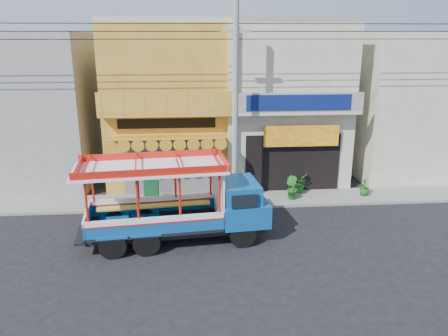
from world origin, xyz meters
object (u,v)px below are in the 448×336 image
object	(u,v)px
potted_plant_a	(299,183)
potted_plant_c	(365,187)
utility_pole	(239,95)
green_sign	(151,193)
songthaew_truck	(189,202)
potted_plant_b	(292,188)

from	to	relation	value
potted_plant_a	potted_plant_c	bearing A→B (deg)	-72.05
utility_pole	potted_plant_a	distance (m)	5.61
utility_pole	green_sign	distance (m)	5.94
songthaew_truck	green_sign	xyz separation A→B (m)	(-1.72, 3.76, -0.98)
potted_plant_c	utility_pole	bearing A→B (deg)	-39.59
songthaew_truck	green_sign	bearing A→B (deg)	114.59
potted_plant_b	potted_plant_c	distance (m)	3.59
utility_pole	potted_plant_a	size ratio (longest dim) A/B	30.70
potted_plant_b	green_sign	bearing A→B (deg)	65.40
green_sign	utility_pole	bearing A→B (deg)	-8.12
green_sign	potted_plant_c	bearing A→B (deg)	0.50
songthaew_truck	potted_plant_b	size ratio (longest dim) A/B	6.59
potted_plant_a	potted_plant_b	size ratio (longest dim) A/B	0.84
utility_pole	potted_plant_c	world-z (taller)	utility_pole
utility_pole	potted_plant_a	xyz separation A→B (m)	(3.13, 1.34, -4.46)
utility_pole	green_sign	world-z (taller)	utility_pole
green_sign	potted_plant_b	bearing A→B (deg)	-0.76
potted_plant_a	potted_plant_b	bearing A→B (deg)	178.03
green_sign	potted_plant_a	size ratio (longest dim) A/B	1.21
green_sign	potted_plant_a	distance (m)	7.07
songthaew_truck	green_sign	size ratio (longest dim) A/B	6.47
utility_pole	songthaew_truck	world-z (taller)	utility_pole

